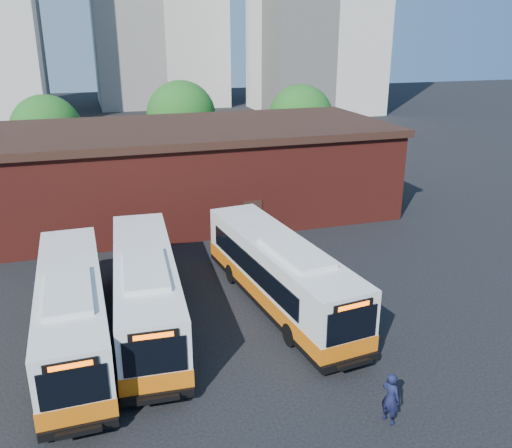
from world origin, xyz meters
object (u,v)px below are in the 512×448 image
object	(u,v)px
bus_midwest	(146,292)
transit_worker	(391,398)
bus_west	(73,314)
bus_mideast	(280,275)

from	to	relation	value
bus_midwest	transit_worker	size ratio (longest dim) A/B	6.70
bus_west	transit_worker	xyz separation A→B (m)	(10.22, -8.16, -0.58)
bus_west	transit_worker	world-z (taller)	bus_west
bus_west	bus_mideast	bearing A→B (deg)	4.17
bus_mideast	transit_worker	bearing A→B (deg)	-92.18
bus_mideast	bus_west	bearing A→B (deg)	178.42
bus_midwest	bus_mideast	bearing A→B (deg)	2.19
bus_mideast	transit_worker	world-z (taller)	bus_mideast
transit_worker	bus_midwest	bearing A→B (deg)	16.46
bus_midwest	bus_mideast	size ratio (longest dim) A/B	0.99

